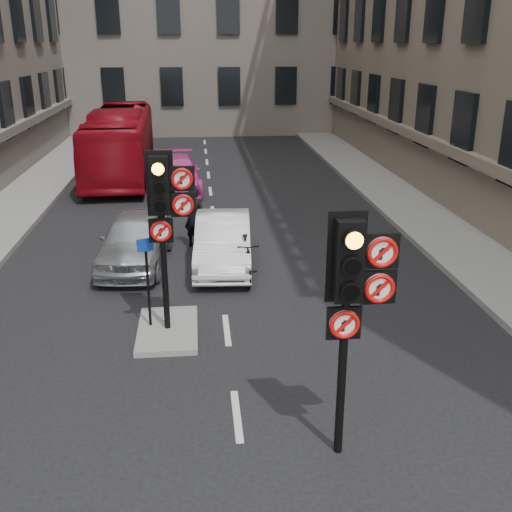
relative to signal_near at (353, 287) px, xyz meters
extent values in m
plane|color=black|center=(-1.49, -0.99, -2.58)|extent=(120.00, 120.00, 0.00)
cube|color=gray|center=(5.71, 11.01, -2.50)|extent=(3.00, 50.00, 0.16)
cube|color=gray|center=(-2.69, 4.01, -2.52)|extent=(1.20, 2.00, 0.12)
cylinder|color=black|center=(-0.09, 0.01, -1.38)|extent=(0.12, 0.12, 2.40)
cube|color=black|center=(-0.09, 0.01, 0.37)|extent=(0.36, 0.28, 1.10)
cube|color=black|center=(-0.09, 0.14, 0.37)|extent=(0.52, 0.03, 1.25)
cylinder|color=orange|center=(-0.09, -0.24, 0.72)|extent=(0.22, 0.01, 0.22)
cylinder|color=black|center=(-0.09, -0.24, 0.37)|extent=(0.22, 0.01, 0.22)
cylinder|color=black|center=(-0.09, -0.24, 0.02)|extent=(0.22, 0.01, 0.22)
cube|color=black|center=(0.33, -0.01, 0.49)|extent=(0.47, 0.05, 0.47)
cylinder|color=white|center=(0.33, -0.05, 0.49)|extent=(0.41, 0.02, 0.41)
torus|color=#BF0C0A|center=(0.33, -0.07, 0.49)|extent=(0.41, 0.06, 0.41)
cube|color=#BF0C0A|center=(0.33, -0.07, 0.49)|extent=(0.25, 0.01, 0.25)
cube|color=black|center=(0.33, -0.01, -0.01)|extent=(0.47, 0.05, 0.47)
cylinder|color=white|center=(0.33, -0.05, -0.01)|extent=(0.41, 0.02, 0.41)
torus|color=#BF0C0A|center=(0.33, -0.07, -0.01)|extent=(0.41, 0.06, 0.41)
cube|color=#BF0C0A|center=(0.33, -0.07, -0.01)|extent=(0.25, 0.01, 0.25)
cube|color=black|center=(-0.11, -0.01, -0.51)|extent=(0.47, 0.05, 0.47)
cylinder|color=white|center=(-0.11, -0.05, -0.51)|extent=(0.41, 0.02, 0.41)
torus|color=#BF0C0A|center=(-0.11, -0.07, -0.51)|extent=(0.41, 0.06, 0.41)
cube|color=#BF0C0A|center=(-0.11, -0.07, -0.51)|extent=(0.25, 0.01, 0.25)
cylinder|color=black|center=(-2.69, 4.01, -1.26)|extent=(0.12, 0.12, 2.40)
cube|color=black|center=(-2.69, 4.01, 0.49)|extent=(0.36, 0.28, 1.10)
cube|color=black|center=(-2.69, 4.14, 0.49)|extent=(0.52, 0.03, 1.25)
cylinder|color=orange|center=(-2.69, 3.76, 0.84)|extent=(0.22, 0.02, 0.22)
cylinder|color=black|center=(-2.69, 3.76, 0.49)|extent=(0.22, 0.02, 0.22)
cylinder|color=black|center=(-2.69, 3.76, 0.14)|extent=(0.22, 0.02, 0.22)
cube|color=black|center=(-2.27, 3.99, 0.61)|extent=(0.47, 0.05, 0.47)
cylinder|color=white|center=(-2.27, 3.95, 0.61)|extent=(0.41, 0.02, 0.41)
torus|color=#BF0C0A|center=(-2.27, 3.93, 0.61)|extent=(0.41, 0.06, 0.41)
cube|color=#BF0C0A|center=(-2.27, 3.93, 0.61)|extent=(0.25, 0.02, 0.25)
cube|color=black|center=(-2.27, 3.99, 0.11)|extent=(0.47, 0.05, 0.47)
cylinder|color=white|center=(-2.27, 3.95, 0.11)|extent=(0.41, 0.02, 0.41)
torus|color=#BF0C0A|center=(-2.27, 3.93, 0.11)|extent=(0.41, 0.06, 0.41)
cube|color=#BF0C0A|center=(-2.27, 3.93, 0.11)|extent=(0.25, 0.02, 0.25)
cube|color=black|center=(-2.71, 3.99, -0.39)|extent=(0.47, 0.05, 0.47)
cylinder|color=white|center=(-2.71, 3.95, -0.39)|extent=(0.41, 0.02, 0.41)
torus|color=#BF0C0A|center=(-2.71, 3.93, -0.39)|extent=(0.41, 0.06, 0.41)
cube|color=#BF0C0A|center=(-2.71, 3.93, -0.39)|extent=(0.25, 0.02, 0.25)
imported|color=#A2A5A9|center=(-3.66, 8.11, -1.89)|extent=(1.97, 4.18, 1.38)
imported|color=white|center=(-1.37, 7.82, -1.92)|extent=(1.64, 4.09, 1.32)
imported|color=#D13D9C|center=(-2.80, 16.33, -1.92)|extent=(2.11, 4.64, 1.32)
imported|color=maroon|center=(-5.25, 19.45, -1.16)|extent=(2.70, 10.30, 2.85)
imported|color=black|center=(-0.85, 6.67, -2.04)|extent=(0.55, 1.82, 1.09)
imported|color=black|center=(-2.10, 9.38, -1.69)|extent=(0.76, 0.64, 1.78)
cylinder|color=black|center=(-3.04, 4.16, -1.54)|extent=(0.06, 0.06, 1.84)
cube|color=#0E329C|center=(-3.04, 4.11, -0.71)|extent=(0.32, 0.14, 0.26)
camera|label=1|loc=(-1.98, -7.05, 3.04)|focal=42.00mm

